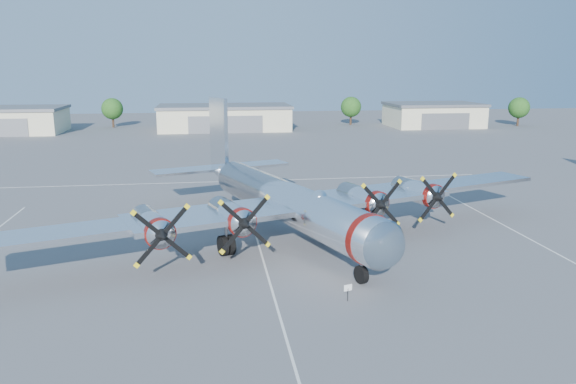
{
  "coord_description": "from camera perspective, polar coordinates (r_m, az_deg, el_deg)",
  "views": [
    {
      "loc": [
        -3.67,
        -42.28,
        13.8
      ],
      "look_at": [
        2.96,
        4.17,
        3.2
      ],
      "focal_mm": 35.0,
      "sensor_mm": 36.0,
      "label": 1
    }
  ],
  "objects": [
    {
      "name": "ground",
      "position": [
        44.62,
        -3.02,
        -5.3
      ],
      "size": [
        260.0,
        260.0,
        0.0
      ],
      "primitive_type": "plane",
      "color": "#525255",
      "rests_on": "ground"
    },
    {
      "name": "parking_lines",
      "position": [
        42.97,
        -2.81,
        -6.01
      ],
      "size": [
        60.0,
        50.08,
        0.01
      ],
      "color": "silver",
      "rests_on": "ground"
    },
    {
      "name": "hangar_west",
      "position": [
        131.4,
        -26.62,
        6.56
      ],
      "size": [
        22.6,
        14.6,
        5.4
      ],
      "color": "beige",
      "rests_on": "ground"
    },
    {
      "name": "hangar_center",
      "position": [
        124.79,
        -6.47,
        7.55
      ],
      "size": [
        28.6,
        14.6,
        5.4
      ],
      "color": "beige",
      "rests_on": "ground"
    },
    {
      "name": "hangar_east",
      "position": [
        135.01,
        14.53,
        7.62
      ],
      "size": [
        20.6,
        14.6,
        5.4
      ],
      "color": "beige",
      "rests_on": "ground"
    },
    {
      "name": "tree_west",
      "position": [
        134.33,
        -17.42,
        8.07
      ],
      "size": [
        4.8,
        4.8,
        6.64
      ],
      "color": "#382619",
      "rests_on": "ground"
    },
    {
      "name": "tree_east",
      "position": [
        134.9,
        6.42,
        8.58
      ],
      "size": [
        4.8,
        4.8,
        6.64
      ],
      "color": "#382619",
      "rests_on": "ground"
    },
    {
      "name": "tree_far_east",
      "position": [
        142.06,
        22.42,
        7.92
      ],
      "size": [
        4.8,
        4.8,
        6.64
      ],
      "color": "#382619",
      "rests_on": "ground"
    },
    {
      "name": "main_bomber_b29",
      "position": [
        46.34,
        -0.63,
        -4.6
      ],
      "size": [
        56.57,
        47.24,
        10.69
      ],
      "primitive_type": null,
      "rotation": [
        0.0,
        0.0,
        0.34
      ],
      "color": "white",
      "rests_on": "ground"
    },
    {
      "name": "info_placard",
      "position": [
        34.16,
        6.1,
        -9.83
      ],
      "size": [
        0.54,
        0.2,
        1.05
      ],
      "rotation": [
        0.0,
        0.0,
        0.3
      ],
      "color": "black",
      "rests_on": "ground"
    }
  ]
}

